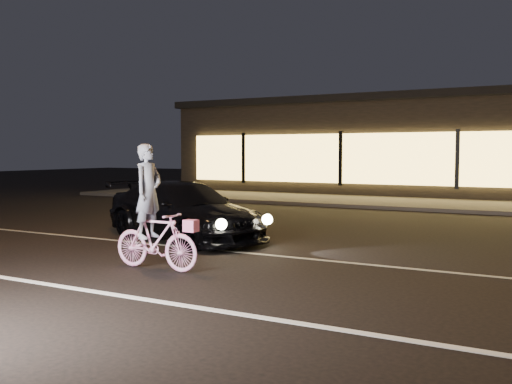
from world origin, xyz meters
The scene contains 7 objects.
ground centered at (0.00, 0.00, 0.00)m, with size 90.00×90.00×0.00m, color black.
lane_stripe_near centered at (0.00, -1.50, 0.00)m, with size 60.00×0.12×0.01m, color silver.
lane_stripe_far centered at (0.00, 2.00, 0.00)m, with size 60.00×0.10×0.01m, color gray.
sidewalk centered at (0.00, 13.00, 0.06)m, with size 30.00×4.00×0.12m, color #383533.
storefront centered at (0.00, 18.97, 2.15)m, with size 25.40×8.42×4.20m.
cyclist centered at (-2.23, 0.03, 0.70)m, with size 1.57×0.54×1.98m.
sedan centered at (-3.64, 2.80, 0.61)m, with size 4.56×3.06×1.23m.
Camera 1 is at (3.42, -7.04, 1.85)m, focal length 40.00 mm.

